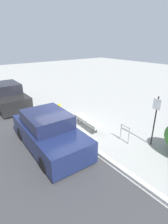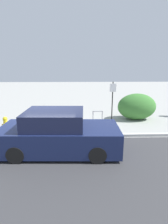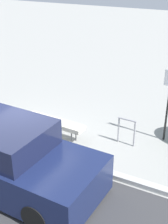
{
  "view_description": "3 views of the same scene",
  "coord_description": "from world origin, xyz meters",
  "px_view_note": "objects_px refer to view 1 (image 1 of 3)",
  "views": [
    {
      "loc": [
        6.96,
        -4.19,
        4.44
      ],
      "look_at": [
        -0.16,
        1.22,
        0.75
      ],
      "focal_mm": 28.0,
      "sensor_mm": 36.0,
      "label": 1
    },
    {
      "loc": [
        1.44,
        -7.46,
        3.12
      ],
      "look_at": [
        1.68,
        0.88,
        0.95
      ],
      "focal_mm": 28.0,
      "sensor_mm": 36.0,
      "label": 2
    },
    {
      "loc": [
        5.06,
        -5.89,
        4.84
      ],
      "look_at": [
        1.27,
        1.22,
        0.95
      ],
      "focal_mm": 50.0,
      "sensor_mm": 36.0,
      "label": 3
    }
  ],
  "objects_px": {
    "sign_post": "(155,117)",
    "parked_car_far": "(8,97)",
    "bench": "(87,120)",
    "parked_car_near": "(49,132)",
    "fire_hydrant": "(60,109)",
    "bike_rack": "(125,132)"
  },
  "relations": [
    {
      "from": "bike_rack",
      "to": "parked_car_far",
      "type": "relative_size",
      "value": 0.18
    },
    {
      "from": "bike_rack",
      "to": "parked_car_far",
      "type": "distance_m",
      "value": 8.72
    },
    {
      "from": "fire_hydrant",
      "to": "parked_car_far",
      "type": "distance_m",
      "value": 4.18
    },
    {
      "from": "parked_car_near",
      "to": "fire_hydrant",
      "type": "bearing_deg",
      "value": 144.8
    },
    {
      "from": "bench",
      "to": "sign_post",
      "type": "height_order",
      "value": "sign_post"
    },
    {
      "from": "bench",
      "to": "bike_rack",
      "type": "height_order",
      "value": "bike_rack"
    },
    {
      "from": "sign_post",
      "to": "parked_car_far",
      "type": "bearing_deg",
      "value": -157.81
    },
    {
      "from": "bench",
      "to": "fire_hydrant",
      "type": "distance_m",
      "value": 2.54
    },
    {
      "from": "bike_rack",
      "to": "fire_hydrant",
      "type": "height_order",
      "value": "bike_rack"
    },
    {
      "from": "sign_post",
      "to": "parked_car_near",
      "type": "relative_size",
      "value": 0.52
    },
    {
      "from": "bike_rack",
      "to": "fire_hydrant",
      "type": "relative_size",
      "value": 1.08
    },
    {
      "from": "fire_hydrant",
      "to": "parked_car_near",
      "type": "height_order",
      "value": "parked_car_near"
    },
    {
      "from": "fire_hydrant",
      "to": "parked_car_near",
      "type": "relative_size",
      "value": 0.17
    },
    {
      "from": "parked_car_near",
      "to": "parked_car_far",
      "type": "distance_m",
      "value": 6.43
    },
    {
      "from": "fire_hydrant",
      "to": "parked_car_far",
      "type": "relative_size",
      "value": 0.17
    },
    {
      "from": "bench",
      "to": "sign_post",
      "type": "xyz_separation_m",
      "value": [
        3.01,
        1.35,
        0.91
      ]
    },
    {
      "from": "sign_post",
      "to": "fire_hydrant",
      "type": "relative_size",
      "value": 3.01
    },
    {
      "from": "bench",
      "to": "parked_car_near",
      "type": "relative_size",
      "value": 0.46
    },
    {
      "from": "parked_car_far",
      "to": "fire_hydrant",
      "type": "bearing_deg",
      "value": 30.91
    },
    {
      "from": "bike_rack",
      "to": "sign_post",
      "type": "relative_size",
      "value": 0.36
    },
    {
      "from": "sign_post",
      "to": "parked_car_far",
      "type": "relative_size",
      "value": 0.51
    },
    {
      "from": "parked_car_far",
      "to": "bike_rack",
      "type": "bearing_deg",
      "value": 19.86
    }
  ]
}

